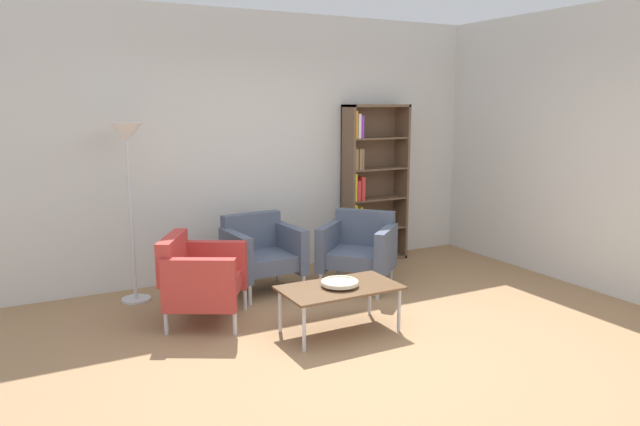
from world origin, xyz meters
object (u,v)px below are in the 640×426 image
object	(u,v)px
armchair_near_window	(359,248)
armchair_spare_guest	(199,277)
bookshelf_tall	(369,186)
floor_lamp_torchiere	(127,154)
decorative_bowl	(340,283)
armchair_by_bookshelf	(261,251)
coffee_table_low	(340,290)

from	to	relation	value
armchair_near_window	armchair_spare_guest	distance (m)	1.80
bookshelf_tall	floor_lamp_torchiere	world-z (taller)	bookshelf_tall
bookshelf_tall	floor_lamp_torchiere	size ratio (longest dim) A/B	1.09
bookshelf_tall	armchair_spare_guest	size ratio (longest dim) A/B	2.04
bookshelf_tall	armchair_near_window	distance (m)	1.19
floor_lamp_torchiere	decorative_bowl	bearing A→B (deg)	-49.85
armchair_by_bookshelf	armchair_near_window	bearing A→B (deg)	-23.26
coffee_table_low	floor_lamp_torchiere	bearing A→B (deg)	130.15
armchair_spare_guest	floor_lamp_torchiere	world-z (taller)	floor_lamp_torchiere
coffee_table_low	bookshelf_tall	bearing A→B (deg)	51.68
armchair_spare_guest	coffee_table_low	bearing A→B (deg)	-100.08
armchair_by_bookshelf	armchair_spare_guest	xyz separation A→B (m)	(-0.82, -0.57, 0.00)
armchair_spare_guest	floor_lamp_torchiere	distance (m)	1.40
decorative_bowl	floor_lamp_torchiere	bearing A→B (deg)	130.15
bookshelf_tall	floor_lamp_torchiere	distance (m)	2.91
coffee_table_low	floor_lamp_torchiere	size ratio (longest dim) A/B	0.57
decorative_bowl	armchair_spare_guest	world-z (taller)	armchair_spare_guest
armchair_by_bookshelf	coffee_table_low	bearing A→B (deg)	-87.29
decorative_bowl	floor_lamp_torchiere	distance (m)	2.37
bookshelf_tall	coffee_table_low	xyz separation A→B (m)	(-1.47, -1.86, -0.56)
bookshelf_tall	floor_lamp_torchiere	xyz separation A→B (m)	(-2.85, -0.23, 0.52)
floor_lamp_torchiere	armchair_by_bookshelf	bearing A→B (deg)	-12.96
bookshelf_tall	coffee_table_low	bearing A→B (deg)	-128.32
armchair_near_window	armchair_by_bookshelf	world-z (taller)	same
bookshelf_tall	armchair_by_bookshelf	size ratio (longest dim) A/B	2.44
armchair_spare_guest	armchair_by_bookshelf	bearing A→B (deg)	-26.51
armchair_near_window	armchair_spare_guest	world-z (taller)	same
bookshelf_tall	armchair_spare_guest	xyz separation A→B (m)	(-2.45, -1.07, -0.51)
armchair_by_bookshelf	armchair_spare_guest	distance (m)	0.99
armchair_by_bookshelf	bookshelf_tall	bearing A→B (deg)	13.27
armchair_near_window	floor_lamp_torchiere	size ratio (longest dim) A/B	0.55
bookshelf_tall	decorative_bowl	world-z (taller)	bookshelf_tall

